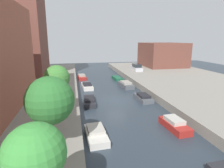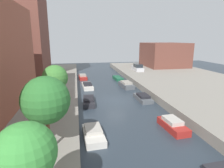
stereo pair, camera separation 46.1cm
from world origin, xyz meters
name	(u,v)px [view 1 (the left image)]	position (x,y,z in m)	size (l,w,h in m)	color
ground_plane	(116,100)	(0.00, 0.00, 0.00)	(84.00, 84.00, 0.00)	#28333D
quay_right	(213,91)	(15.00, 0.00, 0.50)	(20.00, 64.00, 1.00)	gray
apartment_tower_far	(17,27)	(-16.00, 18.13, 10.41)	(10.00, 11.86, 18.82)	brown
low_block_right	(162,55)	(18.00, 23.28, 4.05)	(10.00, 11.08, 6.11)	brown
street_tree_0	(35,154)	(-6.93, -17.11, 4.05)	(2.28, 2.28, 4.22)	brown
street_tree_1	(50,101)	(-6.93, -12.00, 4.39)	(3.00, 3.00, 4.90)	brown
street_tree_2	(57,78)	(-6.93, -6.32, 4.62)	(2.30, 2.30, 4.82)	brown
parked_car	(136,68)	(8.86, 17.58, 1.64)	(1.87, 4.78, 1.53)	#B7B7BC
moored_boat_left_1	(96,134)	(-3.84, -9.29, 0.37)	(1.77, 3.60, 0.86)	beige
moored_boat_left_2	(89,101)	(-3.62, -0.56, 0.36)	(1.58, 4.18, 0.81)	#232328
moored_boat_left_3	(87,86)	(-3.28, 7.59, 0.34)	(1.82, 4.57, 0.77)	beige
moored_boat_left_4	(82,77)	(-3.78, 15.22, 0.38)	(1.71, 4.01, 0.91)	maroon
moored_boat_right_1	(175,124)	(3.44, -9.07, 0.42)	(1.65, 3.53, 1.00)	maroon
moored_boat_right_2	(143,98)	(3.66, -0.55, 0.35)	(1.58, 3.84, 0.84)	#4C5156
moored_boat_right_3	(126,85)	(3.27, 6.69, 0.44)	(1.95, 4.27, 1.02)	#4C5156
moored_boat_right_4	(117,78)	(3.20, 12.99, 0.29)	(1.56, 3.74, 0.58)	#195638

